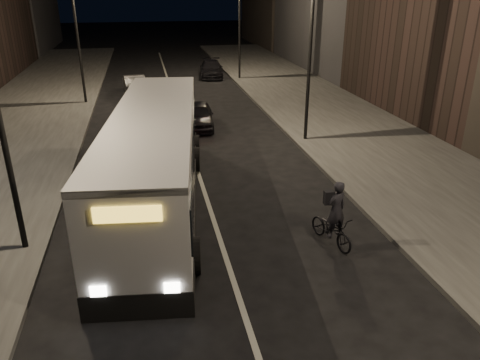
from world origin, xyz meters
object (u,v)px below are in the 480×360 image
city_bus (155,156)px  car_mid (134,84)px  car_far (211,69)px  cyclist_on_bicycle (333,224)px  streetlight_left_far (79,15)px  car_near (198,115)px  streetlight_right_mid (306,27)px  streetlight_right_far (236,8)px

city_bus → car_mid: city_bus is taller
car_far → cyclist_on_bicycle: bearing=-84.2°
city_bus → car_mid: size_ratio=3.11×
streetlight_left_far → city_bus: 16.47m
streetlight_left_far → car_near: bearing=-46.8°
streetlight_right_mid → streetlight_right_far: (0.00, 16.00, 0.00)m
streetlight_right_far → car_far: 5.31m
streetlight_left_far → car_mid: size_ratio=2.03×
cyclist_on_bicycle → car_far: size_ratio=0.47×
streetlight_right_far → streetlight_left_far: (-10.66, -6.00, 0.00)m
streetlight_left_far → city_bus: (3.63, -15.66, -3.57)m
streetlight_left_far → cyclist_on_bicycle: 21.71m
car_near → car_far: car_near is taller
streetlight_right_far → car_mid: bearing=-157.0°
streetlight_right_mid → car_far: 18.42m
streetlight_left_far → car_mid: 6.07m
streetlight_left_far → cyclist_on_bicycle: bearing=-66.3°
streetlight_right_mid → car_far: streetlight_right_mid is taller
streetlight_left_far → car_near: streetlight_left_far is taller
streetlight_right_mid → streetlight_left_far: same height
city_bus → car_near: 9.54m
streetlight_right_mid → cyclist_on_bicycle: size_ratio=3.89×
streetlight_right_far → car_mid: (-7.88, -3.35, -4.70)m
streetlight_right_far → car_near: size_ratio=2.09×
city_bus → car_far: 24.01m
streetlight_right_far → cyclist_on_bicycle: streetlight_right_far is taller
streetlight_left_far → city_bus: bearing=-77.0°
car_mid → car_far: bearing=-145.6°
city_bus → car_near: bearing=81.5°
cyclist_on_bicycle → car_mid: size_ratio=0.52×
cyclist_on_bicycle → streetlight_right_far: bearing=68.3°
car_mid → car_far: size_ratio=0.90×
streetlight_right_far → car_far: streetlight_right_far is taller
car_near → car_far: bearing=84.5°
streetlight_right_far → streetlight_left_far: size_ratio=1.00×
streetlight_right_mid → car_mid: size_ratio=2.03×
streetlight_right_far → city_bus: streetlight_right_far is taller
car_near → car_mid: bearing=115.7°
streetlight_right_mid → streetlight_left_far: (-10.66, 10.00, 0.00)m
car_far → streetlight_right_mid: bearing=-77.7°
city_bus → cyclist_on_bicycle: city_bus is taller
streetlight_right_mid → car_far: (-1.73, 17.72, -4.72)m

